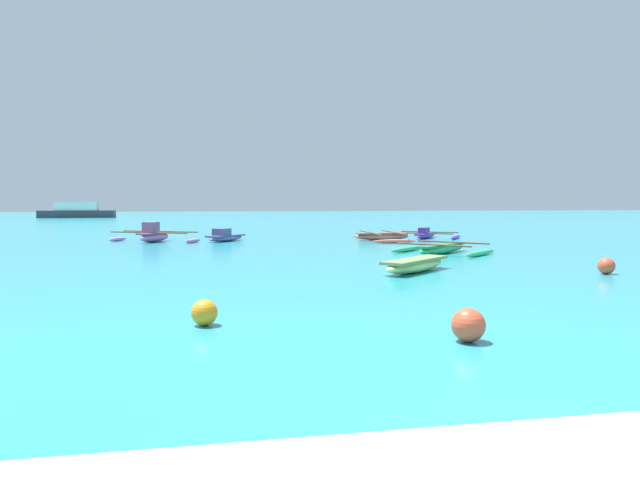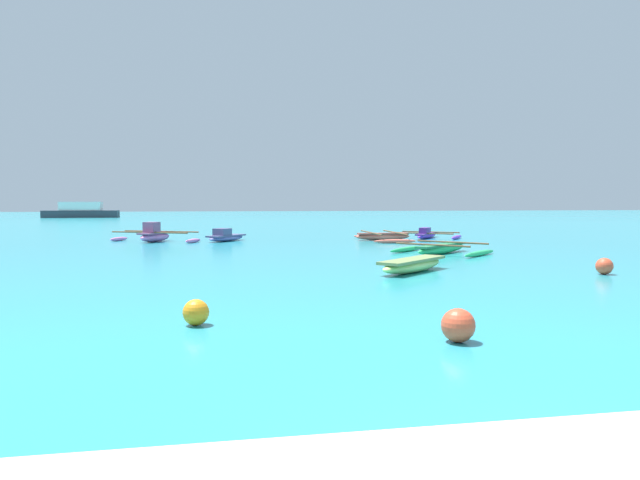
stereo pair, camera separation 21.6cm
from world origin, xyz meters
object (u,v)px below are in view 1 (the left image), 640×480
at_px(moored_boat_1, 443,249).
at_px(distant_ferry, 77,211).
at_px(mooring_buoy_2, 204,313).
at_px(moored_boat_5, 382,236).
at_px(moored_boat_4, 415,264).
at_px(mooring_buoy_0, 468,325).
at_px(moored_boat_3, 225,237).
at_px(mooring_buoy_1, 606,266).
at_px(moored_boat_2, 154,235).
at_px(moored_boat_0, 426,235).

distance_m(moored_boat_1, distant_ferry, 62.07).
bearing_deg(mooring_buoy_2, moored_boat_5, 65.27).
distance_m(moored_boat_1, moored_boat_4, 6.13).
height_order(moored_boat_5, mooring_buoy_0, mooring_buoy_0).
distance_m(moored_boat_3, moored_boat_4, 14.84).
height_order(moored_boat_4, mooring_buoy_1, mooring_buoy_1).
xyz_separation_m(moored_boat_2, distant_ferry, (-14.03, 47.75, 0.49)).
bearing_deg(distant_ferry, mooring_buoy_1, -66.43).
xyz_separation_m(moored_boat_2, moored_boat_4, (8.56, -14.06, -0.12)).
distance_m(moored_boat_2, mooring_buoy_2, 20.35).
height_order(moored_boat_0, moored_boat_1, moored_boat_0).
xyz_separation_m(moored_boat_0, moored_boat_2, (-14.46, -0.31, 0.14)).
bearing_deg(moored_boat_1, moored_boat_5, 48.31).
xyz_separation_m(moored_boat_1, moored_boat_3, (-8.13, 8.66, 0.04)).
xyz_separation_m(moored_boat_5, mooring_buoy_1, (1.99, -14.63, 0.03)).
xyz_separation_m(moored_boat_0, mooring_buoy_2, (-11.74, -20.48, 0.02)).
xyz_separation_m(moored_boat_3, mooring_buoy_2, (-0.78, -20.07, -0.02)).
distance_m(moored_boat_0, mooring_buoy_1, 15.87).
distance_m(moored_boat_5, mooring_buoy_2, 21.21).
height_order(moored_boat_3, distant_ferry, distant_ferry).
bearing_deg(moored_boat_2, distant_ferry, 44.43).
relative_size(moored_boat_2, mooring_buoy_2, 10.88).
xyz_separation_m(moored_boat_1, mooring_buoy_0, (-5.20, -13.21, 0.05)).
bearing_deg(moored_boat_2, moored_boat_0, -60.72).
height_order(mooring_buoy_0, mooring_buoy_1, mooring_buoy_0).
distance_m(moored_boat_0, distant_ferry, 55.35).
height_order(moored_boat_0, mooring_buoy_1, moored_boat_0).
height_order(moored_boat_0, moored_boat_2, moored_boat_2).
bearing_deg(moored_boat_0, moored_boat_2, 127.43).
relative_size(moored_boat_0, moored_boat_3, 1.60).
distance_m(moored_boat_2, mooring_buoy_0, 22.89).
bearing_deg(moored_boat_2, mooring_buoy_2, -144.24).
relative_size(moored_boat_2, distant_ferry, 0.51).
distance_m(moored_boat_0, mooring_buoy_0, 23.68).
bearing_deg(moored_boat_0, mooring_buoy_2, -173.61).
distance_m(moored_boat_1, mooring_buoy_2, 14.48).
bearing_deg(moored_boat_4, moored_boat_0, 25.28).
xyz_separation_m(moored_boat_1, distant_ferry, (-25.66, 56.51, 0.63)).
relative_size(moored_boat_0, mooring_buoy_0, 8.55).
bearing_deg(moored_boat_1, moored_boat_4, -162.09).
xyz_separation_m(mooring_buoy_1, mooring_buoy_2, (-10.86, -4.63, -0.02)).
height_order(moored_boat_2, mooring_buoy_1, moored_boat_2).
height_order(moored_boat_1, mooring_buoy_2, moored_boat_1).
height_order(moored_boat_0, moored_boat_4, moored_boat_0).
height_order(mooring_buoy_2, distant_ferry, distant_ferry).
bearing_deg(moored_boat_5, distant_ferry, 118.89).
bearing_deg(moored_boat_0, distant_ferry, 67.20).
height_order(moored_boat_4, mooring_buoy_2, mooring_buoy_2).
xyz_separation_m(moored_boat_4, moored_boat_5, (3.03, 13.15, -0.01)).
bearing_deg(moored_boat_5, mooring_buoy_1, -81.15).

